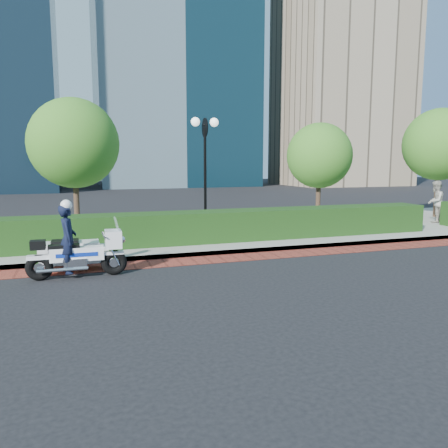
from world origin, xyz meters
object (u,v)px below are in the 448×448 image
object	(u,v)px
lamppost	(205,157)
tree_d	(440,145)
tree_b	(74,143)
pedestrian	(435,202)
police_motorcycle	(73,249)
tree_c	(319,156)

from	to	relation	value
lamppost	tree_d	distance (m)	12.09
lamppost	tree_b	xyz separation A→B (m)	(-4.50, 1.30, 0.48)
lamppost	pedestrian	bearing A→B (deg)	-1.61
lamppost	police_motorcycle	xyz separation A→B (m)	(-4.62, -4.23, -2.31)
tree_c	tree_d	bearing A→B (deg)	0.00
tree_b	pedestrian	world-z (taller)	tree_b
tree_c	lamppost	bearing A→B (deg)	-166.70
tree_b	police_motorcycle	world-z (taller)	tree_b
tree_c	tree_b	bearing A→B (deg)	180.00
tree_d	lamppost	bearing A→B (deg)	-173.82
tree_d	police_motorcycle	size ratio (longest dim) A/B	2.21
tree_c	tree_d	world-z (taller)	tree_d
police_motorcycle	pedestrian	world-z (taller)	pedestrian
tree_b	tree_c	bearing A→B (deg)	-0.00
tree_b	pedestrian	size ratio (longest dim) A/B	2.67
police_motorcycle	pedestrian	xyz separation A→B (m)	(15.03, 3.94, 0.42)
tree_c	police_motorcycle	size ratio (longest dim) A/B	1.84
pedestrian	lamppost	bearing A→B (deg)	-28.16
tree_c	tree_d	size ratio (longest dim) A/B	0.83
lamppost	tree_c	xyz separation A→B (m)	(5.50, 1.30, 0.09)
tree_d	pedestrian	xyz separation A→B (m)	(-1.60, -1.59, -2.54)
tree_b	tree_d	bearing A→B (deg)	0.00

